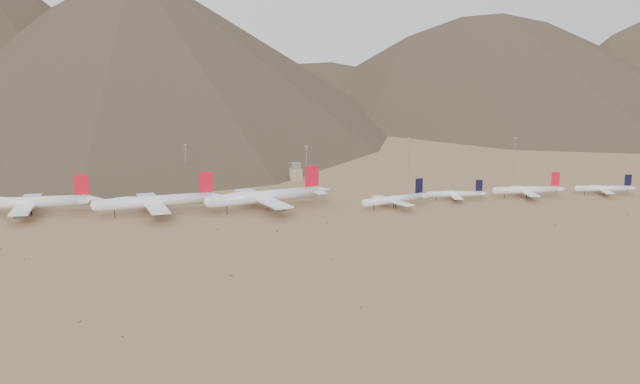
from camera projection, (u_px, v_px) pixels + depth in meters
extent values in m
plane|color=#A47E55|center=(270.00, 222.00, 419.99)|extent=(3000.00, 3000.00, 0.00)
cylinder|color=white|center=(28.00, 203.00, 432.14)|extent=(61.42, 8.94, 6.32)
cone|color=white|center=(94.00, 199.00, 438.93)|extent=(11.25, 6.16, 5.69)
cube|color=white|center=(26.00, 204.00, 432.08)|extent=(12.18, 56.47, 0.79)
cube|color=white|center=(85.00, 199.00, 437.92)|extent=(6.41, 21.53, 0.38)
cube|color=red|center=(81.00, 185.00, 436.12)|extent=(7.97, 0.91, 11.22)
cylinder|color=black|center=(32.00, 211.00, 434.92)|extent=(0.51, 0.51, 4.28)
cylinder|color=black|center=(31.00, 213.00, 431.88)|extent=(0.51, 0.51, 4.28)
cylinder|color=slate|center=(29.00, 203.00, 443.16)|extent=(6.24, 3.11, 2.85)
cylinder|color=slate|center=(23.00, 212.00, 421.60)|extent=(6.24, 3.11, 2.85)
cylinder|color=slate|center=(32.00, 199.00, 452.86)|extent=(6.24, 3.11, 2.85)
cylinder|color=slate|center=(20.00, 216.00, 411.89)|extent=(6.24, 3.11, 2.85)
cylinder|color=white|center=(155.00, 201.00, 434.80)|extent=(61.66, 18.25, 6.36)
sphere|color=white|center=(96.00, 206.00, 424.17)|extent=(6.24, 6.24, 6.24)
cone|color=white|center=(217.00, 196.00, 446.61)|extent=(11.99, 7.78, 5.73)
cube|color=white|center=(153.00, 203.00, 434.55)|extent=(20.67, 57.30, 0.80)
cube|color=white|center=(208.00, 197.00, 444.88)|extent=(9.62, 22.13, 0.38)
cube|color=red|center=(206.00, 182.00, 442.89)|extent=(7.97, 2.12, 11.29)
cylinder|color=black|center=(115.00, 214.00, 428.37)|extent=(0.41, 0.41, 4.31)
cylinder|color=black|center=(157.00, 210.00, 437.70)|extent=(0.51, 0.51, 4.31)
cylinder|color=black|center=(158.00, 211.00, 434.77)|extent=(0.51, 0.51, 4.31)
ellipsoid|color=white|center=(125.00, 200.00, 428.94)|extent=(20.26, 8.52, 3.82)
cylinder|color=slate|center=(150.00, 202.00, 445.23)|extent=(6.60, 4.01, 2.86)
cylinder|color=slate|center=(156.00, 210.00, 424.47)|extent=(6.60, 4.01, 2.86)
cylinder|color=slate|center=(147.00, 199.00, 454.57)|extent=(6.60, 4.01, 2.86)
cylinder|color=slate|center=(159.00, 214.00, 415.13)|extent=(6.60, 4.01, 2.86)
cylinder|color=white|center=(265.00, 196.00, 446.41)|extent=(63.30, 26.59, 6.66)
sphere|color=white|center=(210.00, 202.00, 431.72)|extent=(6.53, 6.53, 6.53)
cone|color=white|center=(322.00, 190.00, 462.76)|extent=(12.90, 9.34, 6.00)
cube|color=white|center=(263.00, 198.00, 446.01)|extent=(28.36, 59.34, 0.83)
cube|color=white|center=(314.00, 190.00, 460.38)|extent=(12.57, 23.14, 0.40)
cube|color=red|center=(312.00, 176.00, 458.16)|extent=(8.14, 3.20, 11.82)
cylinder|color=black|center=(227.00, 210.00, 437.19)|extent=(0.43, 0.43, 4.51)
cylinder|color=black|center=(266.00, 206.00, 449.51)|extent=(0.54, 0.54, 4.51)
cylinder|color=black|center=(268.00, 207.00, 446.61)|extent=(0.54, 0.54, 4.51)
ellipsoid|color=white|center=(237.00, 196.00, 438.42)|extent=(21.15, 11.23, 4.00)
cylinder|color=slate|center=(254.00, 198.00, 456.60)|extent=(7.06, 4.87, 3.00)
cylinder|color=slate|center=(271.00, 205.00, 436.05)|extent=(7.06, 4.87, 3.00)
cylinder|color=slate|center=(247.00, 194.00, 465.85)|extent=(7.06, 4.87, 3.00)
cylinder|color=slate|center=(279.00, 209.00, 426.80)|extent=(7.06, 4.87, 3.00)
cylinder|color=white|center=(394.00, 199.00, 452.59)|extent=(37.68, 18.43, 4.22)
sphere|color=white|center=(365.00, 203.00, 442.69)|extent=(4.14, 4.14, 4.14)
cone|color=white|center=(424.00, 195.00, 463.63)|extent=(7.92, 6.14, 3.80)
cube|color=white|center=(393.00, 201.00, 452.32)|extent=(18.22, 33.27, 0.53)
cube|color=white|center=(420.00, 195.00, 462.02)|extent=(7.98, 13.07, 0.25)
cube|color=black|center=(419.00, 186.00, 460.51)|extent=(4.84, 2.24, 8.34)
cylinder|color=black|center=(374.00, 208.00, 446.33)|extent=(0.44, 0.44, 2.89)
cylinder|color=black|center=(394.00, 205.00, 454.55)|extent=(0.56, 0.56, 2.89)
cylinder|color=black|center=(396.00, 206.00, 452.78)|extent=(0.56, 0.56, 2.89)
cylinder|color=slate|center=(383.00, 200.00, 460.35)|extent=(4.32, 3.22, 1.90)
cylinder|color=slate|center=(403.00, 205.00, 444.68)|extent=(4.32, 3.22, 1.90)
cylinder|color=white|center=(455.00, 194.00, 473.47)|extent=(31.36, 6.72, 3.38)
sphere|color=white|center=(429.00, 194.00, 472.63)|extent=(3.32, 3.32, 3.32)
cone|color=white|center=(484.00, 193.00, 474.37)|extent=(5.91, 3.63, 3.05)
cube|color=white|center=(454.00, 195.00, 473.54)|extent=(7.84, 27.10, 0.42)
cube|color=white|center=(480.00, 193.00, 474.22)|extent=(3.88, 10.40, 0.20)
cube|color=black|center=(479.00, 185.00, 473.29)|extent=(4.06, 0.74, 6.68)
cylinder|color=black|center=(437.00, 199.00, 473.43)|extent=(0.36, 0.36, 2.32)
cylinder|color=black|center=(455.00, 198.00, 474.88)|extent=(0.45, 0.45, 2.32)
cylinder|color=black|center=(456.00, 199.00, 473.22)|extent=(0.45, 0.45, 2.32)
cylinder|color=slate|center=(451.00, 194.00, 481.03)|extent=(3.26, 1.85, 1.52)
cylinder|color=slate|center=(457.00, 199.00, 466.36)|extent=(3.26, 1.85, 1.52)
cylinder|color=white|center=(526.00, 190.00, 480.63)|extent=(38.97, 6.09, 4.21)
sphere|color=white|center=(495.00, 191.00, 478.45)|extent=(4.13, 4.13, 4.13)
cone|color=white|center=(561.00, 189.00, 483.01)|extent=(7.16, 4.13, 3.79)
cube|color=white|center=(525.00, 191.00, 480.66)|extent=(7.81, 33.53, 0.53)
cube|color=white|center=(556.00, 189.00, 482.64)|extent=(4.10, 12.80, 0.25)
cube|color=red|center=(555.00, 179.00, 481.44)|extent=(5.06, 0.62, 8.32)
cylinder|color=black|center=(504.00, 196.00, 479.78)|extent=(0.44, 0.44, 2.88)
cylinder|color=black|center=(527.00, 195.00, 482.42)|extent=(0.55, 0.55, 2.88)
cylinder|color=black|center=(528.00, 196.00, 480.36)|extent=(0.55, 0.55, 2.88)
cylinder|color=slate|center=(519.00, 190.00, 489.95)|extent=(3.97, 2.08, 1.90)
cylinder|color=slate|center=(531.00, 196.00, 471.78)|extent=(3.97, 2.08, 1.90)
cylinder|color=white|center=(603.00, 188.00, 490.08)|extent=(32.34, 8.64, 3.50)
sphere|color=white|center=(577.00, 188.00, 490.06)|extent=(3.43, 3.43, 3.43)
cone|color=white|center=(633.00, 188.00, 490.05)|extent=(6.23, 4.04, 3.15)
cube|color=white|center=(602.00, 189.00, 490.18)|extent=(9.53, 28.06, 0.44)
cube|color=white|center=(629.00, 188.00, 490.03)|extent=(4.55, 10.82, 0.21)
cube|color=black|center=(628.00, 180.00, 489.11)|extent=(4.18, 0.99, 6.90)
cylinder|color=black|center=(585.00, 193.00, 490.63)|extent=(0.37, 0.37, 2.39)
cylinder|color=black|center=(604.00, 193.00, 491.50)|extent=(0.46, 0.46, 2.39)
cylinder|color=black|center=(605.00, 193.00, 489.78)|extent=(0.46, 0.46, 2.39)
cylinder|color=slate|center=(598.00, 188.00, 497.93)|extent=(3.43, 2.07, 1.57)
cylinder|color=slate|center=(607.00, 193.00, 482.76)|extent=(3.43, 2.07, 1.57)
cube|color=#9A8668|center=(296.00, 175.00, 540.25)|extent=(8.00, 8.00, 8.00)
cube|color=slate|center=(296.00, 166.00, 539.11)|extent=(6.00, 6.00, 4.00)
cylinder|color=gray|center=(186.00, 164.00, 529.12)|extent=(0.50, 0.50, 25.00)
cube|color=gray|center=(185.00, 145.00, 526.69)|extent=(2.00, 0.60, 0.80)
cylinder|color=gray|center=(306.00, 166.00, 523.13)|extent=(0.50, 0.50, 25.00)
cube|color=gray|center=(306.00, 146.00, 520.70)|extent=(2.00, 0.60, 0.80)
cylinder|color=gray|center=(409.00, 156.00, 564.26)|extent=(0.50, 0.50, 25.00)
cube|color=gray|center=(409.00, 138.00, 561.82)|extent=(2.00, 0.60, 0.80)
cylinder|color=gray|center=(514.00, 156.00, 567.19)|extent=(0.50, 0.50, 25.00)
cube|color=gray|center=(515.00, 138.00, 564.75)|extent=(2.00, 0.60, 0.80)
ellipsoid|color=brown|center=(627.00, 214.00, 435.98)|extent=(0.97, 0.97, 0.55)
ellipsoid|color=brown|center=(277.00, 231.00, 399.23)|extent=(1.09, 1.09, 0.85)
ellipsoid|color=brown|center=(217.00, 229.00, 402.83)|extent=(0.63, 0.63, 0.51)
ellipsoid|color=brown|center=(555.00, 224.00, 412.04)|extent=(1.02, 1.02, 0.85)
ellipsoid|color=brown|center=(327.00, 223.00, 415.61)|extent=(0.78, 0.78, 0.70)
ellipsoid|color=brown|center=(24.00, 259.00, 349.03)|extent=(0.74, 0.74, 0.59)
ellipsoid|color=brown|center=(361.00, 307.00, 286.96)|extent=(0.83, 0.83, 0.58)
ellipsoid|color=brown|center=(231.00, 275.00, 324.81)|extent=(1.09, 1.09, 0.90)
ellipsoid|color=brown|center=(122.00, 336.00, 258.80)|extent=(0.64, 0.64, 0.54)
ellipsoid|color=brown|center=(327.00, 222.00, 418.28)|extent=(0.69, 0.69, 0.56)
ellipsoid|color=brown|center=(332.00, 259.00, 348.64)|extent=(0.88, 0.88, 0.52)
ellipsoid|color=brown|center=(0.00, 249.00, 364.83)|extent=(0.94, 0.94, 0.78)
ellipsoid|color=brown|center=(80.00, 321.00, 272.23)|extent=(1.01, 1.01, 0.83)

